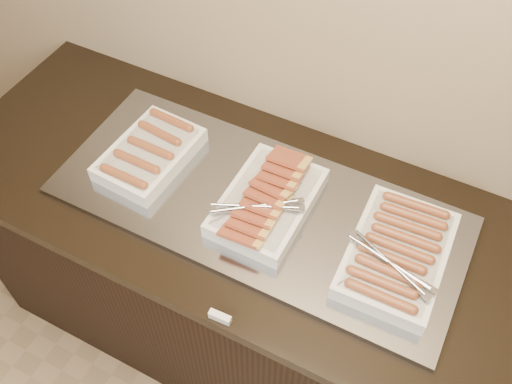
# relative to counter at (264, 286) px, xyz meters

# --- Properties ---
(counter) EXTENTS (2.06, 0.76, 0.90)m
(counter) POSITION_rel_counter_xyz_m (0.00, 0.00, 0.00)
(counter) COLOR black
(counter) RESTS_ON ground
(warming_tray) EXTENTS (1.20, 0.50, 0.02)m
(warming_tray) POSITION_rel_counter_xyz_m (-0.03, 0.00, 0.46)
(warming_tray) COLOR gray
(warming_tray) RESTS_ON counter
(dish_left) EXTENTS (0.23, 0.33, 0.07)m
(dish_left) POSITION_rel_counter_xyz_m (-0.39, 0.00, 0.50)
(dish_left) COLOR silver
(dish_left) RESTS_ON warming_tray
(dish_center) EXTENTS (0.26, 0.37, 0.09)m
(dish_center) POSITION_rel_counter_xyz_m (0.01, -0.00, 0.50)
(dish_center) COLOR silver
(dish_center) RESTS_ON warming_tray
(dish_right) EXTENTS (0.27, 0.38, 0.08)m
(dish_right) POSITION_rel_counter_xyz_m (0.39, -0.00, 0.50)
(dish_right) COLOR silver
(dish_right) RESTS_ON warming_tray
(label_holder) EXTENTS (0.06, 0.02, 0.02)m
(label_holder) POSITION_rel_counter_xyz_m (0.05, -0.36, 0.46)
(label_holder) COLOR silver
(label_holder) RESTS_ON counter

